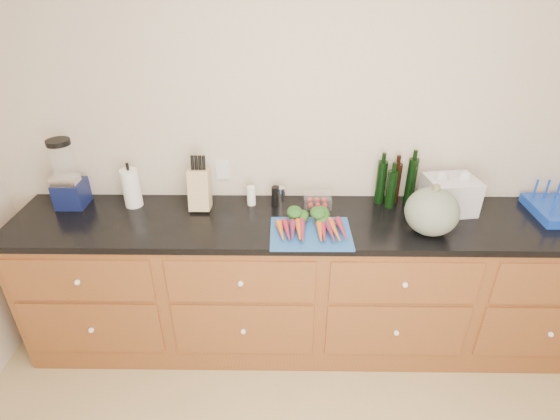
{
  "coord_description": "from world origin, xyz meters",
  "views": [
    {
      "loc": [
        -0.21,
        -0.89,
        2.25
      ],
      "look_at": [
        -0.24,
        1.2,
        1.06
      ],
      "focal_mm": 28.0,
      "sensor_mm": 36.0,
      "label": 1
    }
  ],
  "objects_px": {
    "blender_appliance": "(67,178)",
    "carrots": "(310,225)",
    "knife_block": "(200,189)",
    "cutting_board": "(311,233)",
    "paper_towel": "(131,188)",
    "tomato_box": "(317,200)",
    "squash": "(432,212)"
  },
  "relations": [
    {
      "from": "squash",
      "to": "paper_towel",
      "type": "height_order",
      "value": "squash"
    },
    {
      "from": "cutting_board",
      "to": "paper_towel",
      "type": "height_order",
      "value": "paper_towel"
    },
    {
      "from": "carrots",
      "to": "blender_appliance",
      "type": "relative_size",
      "value": 0.93
    },
    {
      "from": "paper_towel",
      "to": "tomato_box",
      "type": "xyz_separation_m",
      "value": [
        1.13,
        0.01,
        -0.08
      ]
    },
    {
      "from": "carrots",
      "to": "knife_block",
      "type": "bearing_deg",
      "value": 158.75
    },
    {
      "from": "paper_towel",
      "to": "tomato_box",
      "type": "height_order",
      "value": "paper_towel"
    },
    {
      "from": "blender_appliance",
      "to": "knife_block",
      "type": "relative_size",
      "value": 1.73
    },
    {
      "from": "squash",
      "to": "paper_towel",
      "type": "distance_m",
      "value": 1.76
    },
    {
      "from": "squash",
      "to": "cutting_board",
      "type": "bearing_deg",
      "value": -177.11
    },
    {
      "from": "knife_block",
      "to": "blender_appliance",
      "type": "bearing_deg",
      "value": 178.72
    },
    {
      "from": "cutting_board",
      "to": "carrots",
      "type": "height_order",
      "value": "carrots"
    },
    {
      "from": "blender_appliance",
      "to": "paper_towel",
      "type": "bearing_deg",
      "value": 0.35
    },
    {
      "from": "blender_appliance",
      "to": "carrots",
      "type": "bearing_deg",
      "value": -10.65
    },
    {
      "from": "carrots",
      "to": "paper_towel",
      "type": "relative_size",
      "value": 1.67
    },
    {
      "from": "tomato_box",
      "to": "blender_appliance",
      "type": "bearing_deg",
      "value": -179.53
    },
    {
      "from": "blender_appliance",
      "to": "paper_towel",
      "type": "distance_m",
      "value": 0.38
    },
    {
      "from": "carrots",
      "to": "paper_towel",
      "type": "distance_m",
      "value": 1.11
    },
    {
      "from": "squash",
      "to": "knife_block",
      "type": "bearing_deg",
      "value": 168.51
    },
    {
      "from": "squash",
      "to": "blender_appliance",
      "type": "distance_m",
      "value": 2.13
    },
    {
      "from": "knife_block",
      "to": "tomato_box",
      "type": "distance_m",
      "value": 0.72
    },
    {
      "from": "tomato_box",
      "to": "knife_block",
      "type": "bearing_deg",
      "value": -177.59
    },
    {
      "from": "paper_towel",
      "to": "knife_block",
      "type": "bearing_deg",
      "value": -2.73
    },
    {
      "from": "carrots",
      "to": "cutting_board",
      "type": "bearing_deg",
      "value": -90.0
    },
    {
      "from": "cutting_board",
      "to": "tomato_box",
      "type": "height_order",
      "value": "tomato_box"
    },
    {
      "from": "knife_block",
      "to": "squash",
      "type": "bearing_deg",
      "value": -11.49
    },
    {
      "from": "cutting_board",
      "to": "carrots",
      "type": "xyz_separation_m",
      "value": [
        -0.0,
        0.04,
        0.03
      ]
    },
    {
      "from": "cutting_board",
      "to": "carrots",
      "type": "bearing_deg",
      "value": 90.0
    },
    {
      "from": "cutting_board",
      "to": "blender_appliance",
      "type": "height_order",
      "value": "blender_appliance"
    },
    {
      "from": "cutting_board",
      "to": "knife_block",
      "type": "height_order",
      "value": "knife_block"
    },
    {
      "from": "carrots",
      "to": "blender_appliance",
      "type": "distance_m",
      "value": 1.48
    },
    {
      "from": "blender_appliance",
      "to": "knife_block",
      "type": "xyz_separation_m",
      "value": [
        0.79,
        -0.02,
        -0.06
      ]
    },
    {
      "from": "carrots",
      "to": "tomato_box",
      "type": "distance_m",
      "value": 0.29
    }
  ]
}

